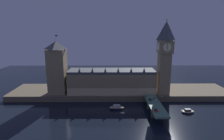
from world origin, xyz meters
TOP-DOWN VIEW (x-y plane):
  - ground_plane at (0.00, 0.00)m, footprint 400.00×400.00m
  - embankment at (0.00, 39.00)m, footprint 220.00×42.00m
  - parliament_hall at (-9.12, 32.19)m, footprint 83.73×23.73m
  - clock_tower at (40.35, 26.84)m, footprint 13.11×13.22m
  - victoria_tower at (-61.31, 29.57)m, footprint 16.46×16.46m
  - bridge at (25.66, -5.00)m, footprint 10.68×46.00m
  - car_northbound_lead at (23.31, 3.45)m, footprint 1.99×3.93m
  - car_northbound_trail at (23.31, -17.72)m, footprint 2.06×4.48m
  - car_southbound_trail at (28.01, 5.10)m, footprint 2.00×4.71m
  - pedestrian_far_rail at (20.95, 10.78)m, footprint 0.38×0.38m
  - street_lamp_near at (20.55, -19.72)m, footprint 1.34×0.60m
  - street_lamp_mid at (30.76, -5.00)m, footprint 1.34×0.60m
  - street_lamp_far at (20.55, 9.72)m, footprint 1.34×0.60m
  - boat_upstream at (-5.02, 1.58)m, footprint 12.99×4.84m
  - boat_downstream at (52.34, -5.23)m, footprint 10.68×5.60m

SIDE VIEW (x-z plane):
  - ground_plane at x=0.00m, z-range 0.00..0.00m
  - boat_downstream at x=52.34m, z-range -0.42..2.74m
  - boat_upstream at x=-5.02m, z-range -0.53..3.41m
  - embankment at x=0.00m, z-range 0.00..5.44m
  - bridge at x=25.66m, z-range 1.73..8.98m
  - car_northbound_trail at x=23.31m, z-range 7.21..8.59m
  - car_northbound_lead at x=23.31m, z-range 7.21..8.72m
  - car_southbound_trail at x=28.01m, z-range 7.21..8.73m
  - pedestrian_far_rail at x=20.95m, z-range 7.29..8.86m
  - street_lamp_near at x=20.55m, z-range 8.03..14.19m
  - street_lamp_far at x=20.55m, z-range 8.07..14.56m
  - street_lamp_mid at x=30.76m, z-range 8.11..14.92m
  - parliament_hall at x=-9.12m, z-range 3.20..29.75m
  - victoria_tower at x=-61.31m, z-range 2.57..58.62m
  - clock_tower at x=40.35m, z-range 7.51..77.39m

